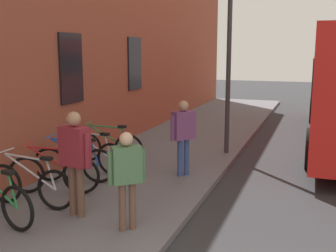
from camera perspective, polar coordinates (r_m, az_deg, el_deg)
The scene contains 12 objects.
ground at distance 9.21m, azimuth 13.60°, elevation -7.65°, with size 60.00×60.00×0.00m, color #2D2D30.
sidewalk_pavement at distance 11.65m, azimuth 1.22°, elevation -3.21°, with size 24.00×3.50×0.12m, color slate.
station_facade at distance 13.09m, azimuth -6.11°, elevation 16.11°, with size 22.00×0.65×8.23m.
bicycle_leaning_wall at distance 7.60m, azimuth -18.56°, elevation -7.76°, with size 0.48×1.77×0.97m.
bicycle_mid_rack at distance 8.14m, azimuth -15.47°, elevation -6.39°, with size 0.66×1.71×0.97m.
bicycle_end_of_row at distance 8.74m, azimuth -12.83°, elevation -5.11°, with size 0.59×1.73×0.97m.
bicycle_under_window at distance 9.35m, azimuth -10.53°, elevation -4.00°, with size 0.48×1.77×0.97m.
bicycle_beside_lamp at distance 10.08m, azimuth -8.29°, elevation -2.86°, with size 0.49×1.76×0.97m.
pedestrian_crossing_street at distance 8.83m, azimuth 2.14°, elevation -0.60°, with size 0.51×0.48×1.64m.
pedestrian_by_facade at distance 6.19m, azimuth -5.72°, elevation -6.22°, with size 0.44×0.47×1.52m.
pedestrian_near_bus at distance 6.82m, azimuth -12.75°, elevation -3.68°, with size 0.35×0.64×1.74m.
street_lamp at distance 10.80m, azimuth 8.49°, elevation 12.40°, with size 0.28×0.28×5.20m.
Camera 1 is at (-2.72, -1.90, 2.82)m, focal length 44.04 mm.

